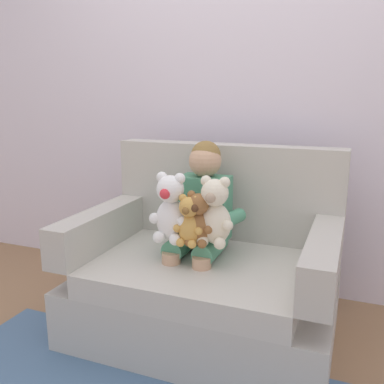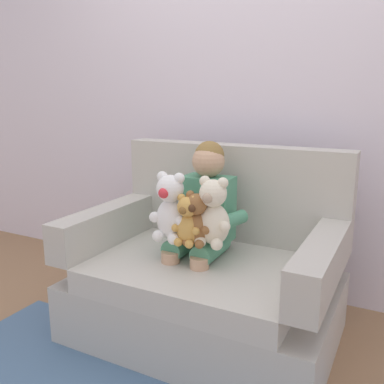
% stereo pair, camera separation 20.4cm
% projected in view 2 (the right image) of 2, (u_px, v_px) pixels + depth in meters
% --- Properties ---
extents(ground_plane, '(8.00, 8.00, 0.00)m').
position_uv_depth(ground_plane, '(204.00, 334.00, 2.24)').
color(ground_plane, '#936D4C').
extents(back_wall, '(6.00, 0.10, 2.60)m').
position_uv_depth(back_wall, '(258.00, 85.00, 2.58)').
color(back_wall, silver).
rests_on(back_wall, ground).
extents(armchair, '(1.30, 0.88, 0.97)m').
position_uv_depth(armchair, '(208.00, 277.00, 2.21)').
color(armchair, '#BCB7AD').
rests_on(armchair, ground).
extents(seated_child, '(0.45, 0.39, 0.82)m').
position_uv_depth(seated_child, '(203.00, 214.00, 2.17)').
color(seated_child, '#4C9370').
rests_on(seated_child, armchair).
extents(plush_cream, '(0.20, 0.16, 0.33)m').
position_uv_depth(plush_cream, '(213.00, 214.00, 1.98)').
color(plush_cream, silver).
rests_on(plush_cream, armchair).
extents(plush_honey, '(0.15, 0.12, 0.25)m').
position_uv_depth(plush_honey, '(188.00, 222.00, 1.99)').
color(plush_honey, gold).
rests_on(plush_honey, armchair).
extents(plush_brown, '(0.16, 0.13, 0.26)m').
position_uv_depth(plush_brown, '(197.00, 220.00, 1.99)').
color(plush_brown, brown).
rests_on(plush_brown, armchair).
extents(plush_white, '(0.20, 0.17, 0.34)m').
position_uv_depth(plush_white, '(171.00, 209.00, 2.05)').
color(plush_white, white).
rests_on(plush_white, armchair).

